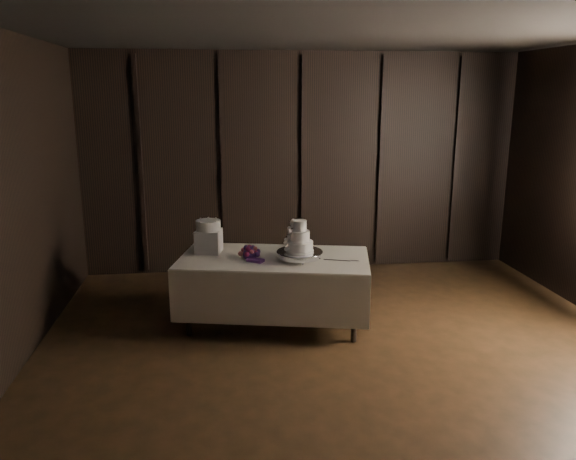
{
  "coord_description": "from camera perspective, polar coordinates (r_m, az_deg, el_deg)",
  "views": [
    {
      "loc": [
        -1.15,
        -4.17,
        2.45
      ],
      "look_at": [
        -0.46,
        1.52,
        1.05
      ],
      "focal_mm": 35.0,
      "sensor_mm": 36.0,
      "label": 1
    }
  ],
  "objects": [
    {
      "name": "display_table",
      "position": [
        6.06,
        -1.41,
        -5.86
      ],
      "size": [
        2.16,
        1.44,
        0.76
      ],
      "rotation": [
        0.0,
        0.0,
        -0.21
      ],
      "color": "#EEE5CE",
      "rests_on": "ground"
    },
    {
      "name": "wedding_cake",
      "position": [
        5.78,
        0.98,
        -0.98
      ],
      "size": [
        0.31,
        0.28,
        0.33
      ],
      "rotation": [
        0.0,
        0.0,
        0.14
      ],
      "color": "white",
      "rests_on": "cake_stand"
    },
    {
      "name": "cake_knife",
      "position": [
        5.83,
        4.99,
        -3.09
      ],
      "size": [
        0.36,
        0.15,
        0.01
      ],
      "primitive_type": "cube",
      "rotation": [
        0.0,
        0.0,
        -0.35
      ],
      "color": "silver",
      "rests_on": "display_table"
    },
    {
      "name": "small_cake",
      "position": [
        6.11,
        -8.11,
        0.49
      ],
      "size": [
        0.34,
        0.34,
        0.11
      ],
      "primitive_type": "cylinder",
      "rotation": [
        0.0,
        0.0,
        0.33
      ],
      "color": "white",
      "rests_on": "box_pedestal"
    },
    {
      "name": "box_pedestal",
      "position": [
        6.16,
        -8.05,
        -1.13
      ],
      "size": [
        0.31,
        0.31,
        0.25
      ],
      "primitive_type": "cube",
      "rotation": [
        0.0,
        0.0,
        -0.22
      ],
      "color": "white",
      "rests_on": "display_table"
    },
    {
      "name": "bouquet",
      "position": [
        5.89,
        -3.89,
        -2.36
      ],
      "size": [
        0.44,
        0.46,
        0.18
      ],
      "primitive_type": null,
      "rotation": [
        0.0,
        0.0,
        -0.59
      ],
      "color": "#C05064",
      "rests_on": "display_table"
    },
    {
      "name": "cake_stand",
      "position": [
        5.84,
        1.19,
        -2.61
      ],
      "size": [
        0.58,
        0.58,
        0.09
      ],
      "primitive_type": "cylinder",
      "rotation": [
        0.0,
        0.0,
        -0.22
      ],
      "color": "silver",
      "rests_on": "display_table"
    },
    {
      "name": "room",
      "position": [
        4.43,
        8.27,
        1.2
      ],
      "size": [
        6.08,
        7.08,
        3.08
      ],
      "color": "black",
      "rests_on": "ground"
    }
  ]
}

